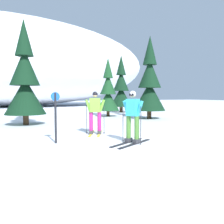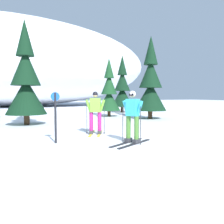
{
  "view_description": "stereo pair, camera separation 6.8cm",
  "coord_description": "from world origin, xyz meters",
  "px_view_note": "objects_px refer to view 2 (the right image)",
  "views": [
    {
      "loc": [
        -2.74,
        -7.25,
        1.54
      ],
      "look_at": [
        0.74,
        0.32,
        0.95
      ],
      "focal_mm": 37.53,
      "sensor_mm": 36.0,
      "label": 1
    },
    {
      "loc": [
        -2.68,
        -7.28,
        1.54
      ],
      "look_at": [
        0.74,
        0.32,
        0.95
      ],
      "focal_mm": 37.53,
      "sensor_mm": 36.0,
      "label": 2
    }
  ],
  "objects_px": {
    "skier_cyan_jacket": "(132,116)",
    "skier_lime_jacket": "(95,112)",
    "pine_tree_right": "(150,84)",
    "pine_tree_center_left": "(26,81)",
    "pine_tree_center_right": "(109,92)",
    "pine_tree_far_right": "(122,88)",
    "trail_marker_post": "(55,115)"
  },
  "relations": [
    {
      "from": "skier_cyan_jacket",
      "to": "pine_tree_right",
      "type": "relative_size",
      "value": 0.32
    },
    {
      "from": "skier_cyan_jacket",
      "to": "pine_tree_center_right",
      "type": "bearing_deg",
      "value": 70.9
    },
    {
      "from": "skier_cyan_jacket",
      "to": "pine_tree_center_left",
      "type": "height_order",
      "value": "pine_tree_center_left"
    },
    {
      "from": "pine_tree_center_left",
      "to": "pine_tree_center_right",
      "type": "distance_m",
      "value": 6.57
    },
    {
      "from": "skier_lime_jacket",
      "to": "pine_tree_far_right",
      "type": "bearing_deg",
      "value": 58.44
    },
    {
      "from": "skier_cyan_jacket",
      "to": "pine_tree_center_left",
      "type": "relative_size",
      "value": 0.32
    },
    {
      "from": "skier_lime_jacket",
      "to": "pine_tree_right",
      "type": "bearing_deg",
      "value": 38.92
    },
    {
      "from": "pine_tree_right",
      "to": "trail_marker_post",
      "type": "distance_m",
      "value": 9.22
    },
    {
      "from": "skier_cyan_jacket",
      "to": "pine_tree_far_right",
      "type": "relative_size",
      "value": 0.34
    },
    {
      "from": "pine_tree_far_right",
      "to": "skier_cyan_jacket",
      "type": "bearing_deg",
      "value": -115.35
    },
    {
      "from": "skier_cyan_jacket",
      "to": "pine_tree_far_right",
      "type": "height_order",
      "value": "pine_tree_far_right"
    },
    {
      "from": "pine_tree_right",
      "to": "pine_tree_far_right",
      "type": "bearing_deg",
      "value": 80.68
    },
    {
      "from": "pine_tree_center_right",
      "to": "skier_cyan_jacket",
      "type": "bearing_deg",
      "value": -109.1
    },
    {
      "from": "skier_cyan_jacket",
      "to": "skier_lime_jacket",
      "type": "xyz_separation_m",
      "value": [
        -0.49,
        2.12,
        0.02
      ]
    },
    {
      "from": "pine_tree_far_right",
      "to": "trail_marker_post",
      "type": "relative_size",
      "value": 3.16
    },
    {
      "from": "pine_tree_right",
      "to": "trail_marker_post",
      "type": "xyz_separation_m",
      "value": [
        -7.26,
        -5.53,
        -1.35
      ]
    },
    {
      "from": "pine_tree_center_left",
      "to": "pine_tree_center_right",
      "type": "xyz_separation_m",
      "value": [
        5.94,
        2.76,
        -0.49
      ]
    },
    {
      "from": "skier_cyan_jacket",
      "to": "pine_tree_center_left",
      "type": "distance_m",
      "value": 7.21
    },
    {
      "from": "skier_lime_jacket",
      "to": "trail_marker_post",
      "type": "bearing_deg",
      "value": -148.29
    },
    {
      "from": "skier_lime_jacket",
      "to": "pine_tree_center_left",
      "type": "relative_size",
      "value": 0.31
    },
    {
      "from": "pine_tree_center_right",
      "to": "trail_marker_post",
      "type": "bearing_deg",
      "value": -123.49
    },
    {
      "from": "pine_tree_center_left",
      "to": "pine_tree_center_right",
      "type": "height_order",
      "value": "pine_tree_center_left"
    },
    {
      "from": "skier_cyan_jacket",
      "to": "pine_tree_center_left",
      "type": "bearing_deg",
      "value": 112.7
    },
    {
      "from": "pine_tree_center_right",
      "to": "trail_marker_post",
      "type": "xyz_separation_m",
      "value": [
        -5.46,
        -8.26,
        -0.87
      ]
    },
    {
      "from": "skier_lime_jacket",
      "to": "pine_tree_far_right",
      "type": "relative_size",
      "value": 0.33
    },
    {
      "from": "pine_tree_right",
      "to": "pine_tree_far_right",
      "type": "xyz_separation_m",
      "value": [
        1.01,
        6.15,
        -0.09
      ]
    },
    {
      "from": "skier_cyan_jacket",
      "to": "skier_lime_jacket",
      "type": "distance_m",
      "value": 2.17
    },
    {
      "from": "pine_tree_center_right",
      "to": "pine_tree_right",
      "type": "xyz_separation_m",
      "value": [
        1.8,
        -2.73,
        0.47
      ]
    },
    {
      "from": "skier_cyan_jacket",
      "to": "pine_tree_center_left",
      "type": "xyz_separation_m",
      "value": [
        -2.73,
        6.52,
        1.42
      ]
    },
    {
      "from": "skier_lime_jacket",
      "to": "skier_cyan_jacket",
      "type": "bearing_deg",
      "value": -77.07
    },
    {
      "from": "skier_cyan_jacket",
      "to": "trail_marker_post",
      "type": "relative_size",
      "value": 1.07
    },
    {
      "from": "pine_tree_far_right",
      "to": "pine_tree_center_left",
      "type": "bearing_deg",
      "value": -144.72
    }
  ]
}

